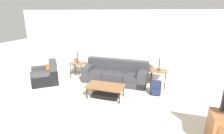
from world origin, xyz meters
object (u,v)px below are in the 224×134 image
Objects in this scene: table_lamp_left at (77,49)px; backpack at (156,88)px; side_table_left at (78,64)px; table_lamp_right at (160,55)px; armchair at (46,75)px; coffee_table at (105,89)px; side_table_right at (159,72)px; couch at (115,74)px.

table_lamp_left is 1.49× the size of backpack.
side_table_left is 0.91× the size of table_lamp_right.
side_table_left is at bearing 168.11° from backpack.
backpack is at bearing 3.10° from armchair.
backpack is (3.08, -0.65, -0.94)m from table_lamp_left.
side_table_left is at bearing 140.79° from coffee_table.
table_lamp_left reaches higher than side_table_right.
coffee_table is 2.27m from table_lamp_left.
side_table_left is 3.16m from table_lamp_right.
table_lamp_left is 1.00× the size of table_lamp_right.
table_lamp_left is at bearing 168.11° from backpack.
table_lamp_left is at bearing 140.79° from coffee_table.
armchair is 2.83× the size of backpack.
table_lamp_left is (-0.00, 0.00, 0.61)m from side_table_left.
couch is 1.30m from coffee_table.
armchair is 4.15m from table_lamp_right.
side_table_right is at bearing 0.85° from couch.
table_lamp_right is at bearing 87.61° from backpack.
backpack is at bearing -92.39° from side_table_right.
coffee_table is 1.67× the size of table_lamp_right.
couch reaches higher than armchair.
side_table_right is 3.16m from table_lamp_left.
coffee_table is at bearing -10.55° from armchair.
side_table_right is at bearing -99.46° from table_lamp_right.
couch is 1.83× the size of armchair.
armchair is 1.25m from side_table_left.
side_table_right is at bearing 87.61° from backpack.
armchair is 1.90× the size of table_lamp_right.
table_lamp_right is 1.14m from backpack.
table_lamp_left is at bearing 180.00° from table_lamp_right.
couch is 2.08× the size of coffee_table.
table_lamp_right reaches higher than side_table_left.
backpack is at bearing -22.29° from couch.
couch is 1.78m from table_lamp_left.
table_lamp_right is (3.97, 0.86, 0.87)m from armchair.
armchair reaches higher than side_table_right.
table_lamp_left is 3.28m from backpack.
side_table_right is (1.55, 0.02, 0.25)m from couch.
backpack is (1.52, -0.62, -0.08)m from couch.
armchair is 2.53m from coffee_table.
side_table_left reaches higher than backpack.
armchair is at bearing -135.18° from table_lamp_left.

